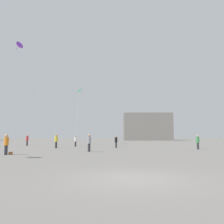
{
  "coord_description": "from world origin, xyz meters",
  "views": [
    {
      "loc": [
        -1.25,
        -8.47,
        1.54
      ],
      "look_at": [
        0.0,
        14.04,
        3.96
      ],
      "focal_mm": 36.35,
      "sensor_mm": 36.0,
      "label": 1
    }
  ],
  "objects_px": {
    "person_in_black": "(116,141)",
    "building_centre_hall": "(147,127)",
    "person_in_white": "(75,140)",
    "person_in_red": "(27,140)",
    "person_in_orange": "(6,143)",
    "kite_emerald_diamond": "(79,90)",
    "person_in_grey": "(89,142)",
    "person_in_green": "(198,141)",
    "kite_violet_diamond": "(20,46)",
    "person_in_yellow": "(56,140)",
    "handbag_beside_flyer": "(11,153)"
  },
  "relations": [
    {
      "from": "person_in_black",
      "to": "building_centre_hall",
      "type": "bearing_deg",
      "value": -141.62
    },
    {
      "from": "person_in_white",
      "to": "person_in_red",
      "type": "bearing_deg",
      "value": 1.0
    },
    {
      "from": "person_in_orange",
      "to": "kite_emerald_diamond",
      "type": "height_order",
      "value": "kite_emerald_diamond"
    },
    {
      "from": "person_in_grey",
      "to": "person_in_black",
      "type": "bearing_deg",
      "value": 149.76
    },
    {
      "from": "person_in_green",
      "to": "kite_violet_diamond",
      "type": "height_order",
      "value": "kite_violet_diamond"
    },
    {
      "from": "person_in_red",
      "to": "person_in_white",
      "type": "distance_m",
      "value": 9.19
    },
    {
      "from": "person_in_yellow",
      "to": "building_centre_hall",
      "type": "relative_size",
      "value": 0.1
    },
    {
      "from": "handbag_beside_flyer",
      "to": "person_in_white",
      "type": "bearing_deg",
      "value": 75.46
    },
    {
      "from": "person_in_orange",
      "to": "handbag_beside_flyer",
      "type": "height_order",
      "value": "person_in_orange"
    },
    {
      "from": "person_in_green",
      "to": "person_in_yellow",
      "type": "relative_size",
      "value": 0.94
    },
    {
      "from": "person_in_orange",
      "to": "building_centre_hall",
      "type": "height_order",
      "value": "building_centre_hall"
    },
    {
      "from": "person_in_red",
      "to": "person_in_orange",
      "type": "bearing_deg",
      "value": 44.25
    },
    {
      "from": "person_in_green",
      "to": "person_in_red",
      "type": "xyz_separation_m",
      "value": [
        -23.54,
        11.82,
        0.05
      ]
    },
    {
      "from": "person_in_black",
      "to": "kite_violet_diamond",
      "type": "xyz_separation_m",
      "value": [
        -13.13,
        0.08,
        12.98
      ]
    },
    {
      "from": "person_in_orange",
      "to": "person_in_white",
      "type": "relative_size",
      "value": 1.03
    },
    {
      "from": "person_in_orange",
      "to": "person_in_green",
      "type": "relative_size",
      "value": 1.01
    },
    {
      "from": "person_in_black",
      "to": "kite_emerald_diamond",
      "type": "relative_size",
      "value": 0.17
    },
    {
      "from": "person_in_red",
      "to": "kite_emerald_diamond",
      "type": "xyz_separation_m",
      "value": [
        8.06,
        4.02,
        9.22
      ]
    },
    {
      "from": "person_in_grey",
      "to": "kite_emerald_diamond",
      "type": "height_order",
      "value": "kite_emerald_diamond"
    },
    {
      "from": "person_in_grey",
      "to": "person_in_white",
      "type": "height_order",
      "value": "person_in_grey"
    },
    {
      "from": "person_in_grey",
      "to": "handbag_beside_flyer",
      "type": "relative_size",
      "value": 5.5
    },
    {
      "from": "person_in_green",
      "to": "kite_violet_diamond",
      "type": "relative_size",
      "value": 0.13
    },
    {
      "from": "person_in_white",
      "to": "handbag_beside_flyer",
      "type": "relative_size",
      "value": 5.23
    },
    {
      "from": "person_in_black",
      "to": "kite_emerald_diamond",
      "type": "height_order",
      "value": "kite_emerald_diamond"
    },
    {
      "from": "person_in_orange",
      "to": "person_in_red",
      "type": "bearing_deg",
      "value": -31.71
    },
    {
      "from": "person_in_white",
      "to": "building_centre_hall",
      "type": "xyz_separation_m",
      "value": [
        21.81,
        52.07,
        4.17
      ]
    },
    {
      "from": "person_in_white",
      "to": "kite_emerald_diamond",
      "type": "height_order",
      "value": "kite_emerald_diamond"
    },
    {
      "from": "person_in_grey",
      "to": "person_in_red",
      "type": "distance_m",
      "value": 18.63
    },
    {
      "from": "person_in_grey",
      "to": "person_in_white",
      "type": "bearing_deg",
      "value": -173.41
    },
    {
      "from": "person_in_green",
      "to": "person_in_white",
      "type": "xyz_separation_m",
      "value": [
        -15.23,
        7.9,
        -0.02
      ]
    },
    {
      "from": "person_in_grey",
      "to": "person_in_orange",
      "type": "bearing_deg",
      "value": -67.61
    },
    {
      "from": "person_in_yellow",
      "to": "kite_emerald_diamond",
      "type": "height_order",
      "value": "kite_emerald_diamond"
    },
    {
      "from": "person_in_orange",
      "to": "building_centre_hall",
      "type": "distance_m",
      "value": 71.94
    },
    {
      "from": "person_in_black",
      "to": "kite_emerald_diamond",
      "type": "bearing_deg",
      "value": -98.66
    },
    {
      "from": "person_in_grey",
      "to": "person_in_red",
      "type": "xyz_separation_m",
      "value": [
        -10.85,
        15.15,
        0.02
      ]
    },
    {
      "from": "handbag_beside_flyer",
      "to": "kite_emerald_diamond",
      "type": "bearing_deg",
      "value": 81.05
    },
    {
      "from": "building_centre_hall",
      "to": "person_in_grey",
      "type": "bearing_deg",
      "value": -106.94
    },
    {
      "from": "kite_emerald_diamond",
      "to": "building_centre_hall",
      "type": "height_order",
      "value": "kite_emerald_diamond"
    },
    {
      "from": "person_in_yellow",
      "to": "kite_emerald_diamond",
      "type": "distance_m",
      "value": 15.36
    },
    {
      "from": "person_in_grey",
      "to": "person_in_black",
      "type": "relative_size",
      "value": 1.08
    },
    {
      "from": "person_in_yellow",
      "to": "kite_violet_diamond",
      "type": "bearing_deg",
      "value": -69.62
    },
    {
      "from": "person_in_white",
      "to": "kite_violet_diamond",
      "type": "xyz_separation_m",
      "value": [
        -7.33,
        -3.86,
        12.96
      ]
    },
    {
      "from": "person_in_orange",
      "to": "kite_violet_diamond",
      "type": "relative_size",
      "value": 0.13
    },
    {
      "from": "person_in_green",
      "to": "person_in_black",
      "type": "bearing_deg",
      "value": 162.81
    },
    {
      "from": "person_in_red",
      "to": "person_in_yellow",
      "type": "xyz_separation_m",
      "value": [
        6.24,
        -8.14,
        0.01
      ]
    },
    {
      "from": "person_in_black",
      "to": "person_in_orange",
      "type": "bearing_deg",
      "value": 11.96
    },
    {
      "from": "person_in_red",
      "to": "kite_emerald_diamond",
      "type": "distance_m",
      "value": 12.89
    },
    {
      "from": "person_in_yellow",
      "to": "person_in_black",
      "type": "bearing_deg",
      "value": 116.41
    },
    {
      "from": "person_in_white",
      "to": "building_centre_hall",
      "type": "distance_m",
      "value": 56.61
    },
    {
      "from": "person_in_orange",
      "to": "person_in_grey",
      "type": "bearing_deg",
      "value": -105.59
    }
  ]
}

